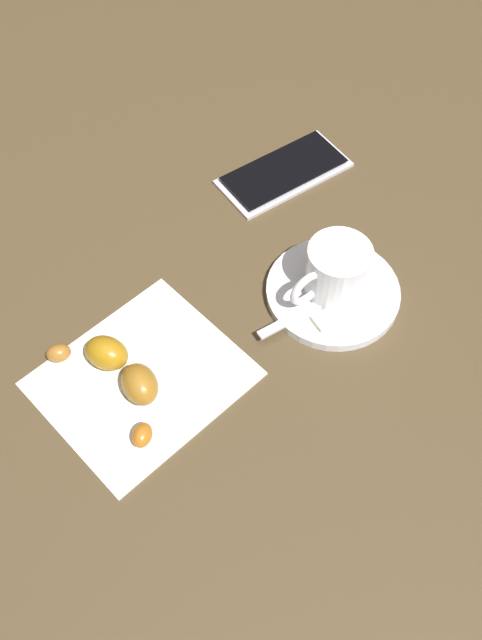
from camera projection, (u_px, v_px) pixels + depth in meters
ground_plane at (238, 329)px, 0.69m from camera, size 1.80×1.80×0.00m
saucer at (333, 292)px, 0.71m from camera, size 0.13×0.13×0.01m
espresso_cup at (336, 270)px, 0.69m from camera, size 0.09×0.06×0.06m
teaspoon at (332, 297)px, 0.70m from camera, size 0.13×0.05×0.01m
sugar_packet at (344, 311)px, 0.69m from camera, size 0.07×0.04×0.01m
napkin at (142, 378)px, 0.66m from camera, size 0.19×0.16×0.00m
croissant at (120, 372)px, 0.65m from camera, size 0.07×0.15×0.03m
cell_phone at (284, 172)px, 0.81m from camera, size 0.16×0.10×0.01m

